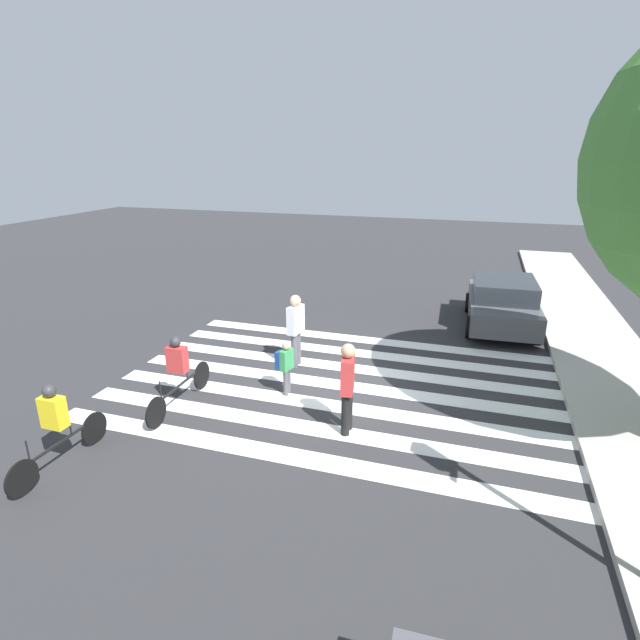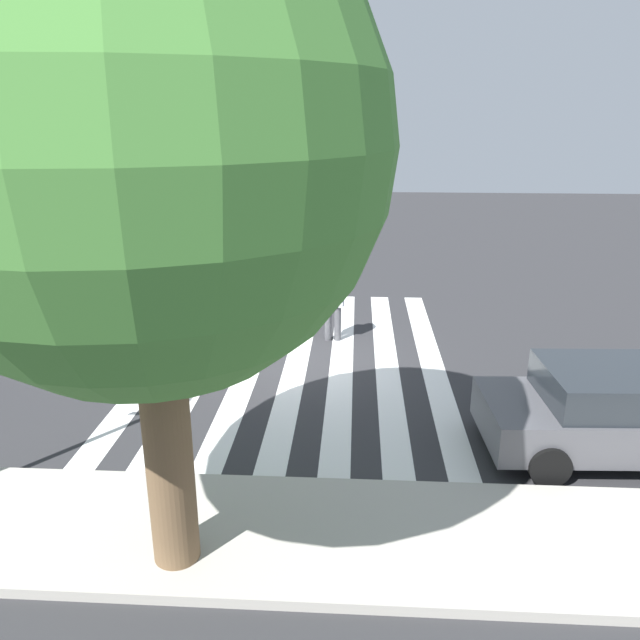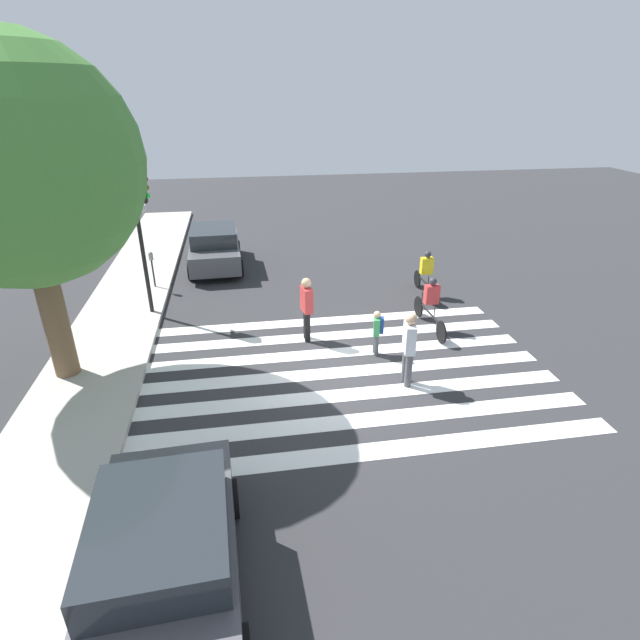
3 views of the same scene
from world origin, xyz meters
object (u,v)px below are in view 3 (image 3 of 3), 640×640
object	(u,v)px
parking_meter	(152,262)
pedestrian_adult_blue_shirt	(409,345)
traffic_light	(142,214)
pedestrian_child_with_backpack	(377,329)
pedestrian_adult_yellow_jacket	(307,306)
cyclist_far_lane	(426,272)
street_tree	(17,166)
cyclist_mid_street	(431,302)
car_parked_dark_suv	(164,554)
car_parked_far_curb	(215,247)

from	to	relation	value
parking_meter	pedestrian_adult_blue_shirt	size ratio (longest dim) A/B	0.75
traffic_light	pedestrian_child_with_backpack	world-z (taller)	traffic_light
traffic_light	pedestrian_adult_yellow_jacket	size ratio (longest dim) A/B	2.46
traffic_light	cyclist_far_lane	size ratio (longest dim) A/B	2.07
pedestrian_adult_blue_shirt	cyclist_far_lane	xyz separation A→B (m)	(5.25, -2.38, -0.19)
traffic_light	pedestrian_adult_blue_shirt	xyz separation A→B (m)	(-5.07, -6.43, -2.13)
traffic_light	cyclist_far_lane	world-z (taller)	traffic_light
street_tree	cyclist_far_lane	xyz separation A→B (m)	(3.64, -10.46, -4.17)
street_tree	cyclist_mid_street	distance (m)	10.60
pedestrian_adult_yellow_jacket	street_tree	bearing A→B (deg)	-89.80
pedestrian_adult_yellow_jacket	parking_meter	bearing A→B (deg)	-143.84
traffic_light	pedestrian_child_with_backpack	distance (m)	7.47
traffic_light	parking_meter	distance (m)	3.06
pedestrian_child_with_backpack	pedestrian_adult_yellow_jacket	bearing A→B (deg)	70.83
traffic_light	pedestrian_adult_yellow_jacket	xyz separation A→B (m)	(-2.40, -4.40, -2.14)
traffic_light	car_parked_dark_suv	size ratio (longest dim) A/B	1.09
pedestrian_child_with_backpack	car_parked_dark_suv	xyz separation A→B (m)	(-6.25, 4.70, 0.03)
cyclist_mid_street	car_parked_dark_suv	world-z (taller)	cyclist_mid_street
parking_meter	car_parked_dark_suv	bearing A→B (deg)	-171.79
parking_meter	pedestrian_child_with_backpack	distance (m)	8.60
parking_meter	car_parked_far_curb	distance (m)	3.00
pedestrian_adult_blue_shirt	pedestrian_child_with_backpack	distance (m)	1.60
pedestrian_child_with_backpack	cyclist_far_lane	xyz separation A→B (m)	(3.72, -2.70, 0.12)
street_tree	car_parked_dark_suv	world-z (taller)	street_tree
traffic_light	cyclist_far_lane	xyz separation A→B (m)	(0.18, -8.81, -2.32)
pedestrian_child_with_backpack	pedestrian_adult_yellow_jacket	size ratio (longest dim) A/B	0.68
pedestrian_child_with_backpack	pedestrian_adult_yellow_jacket	distance (m)	2.07
cyclist_mid_street	cyclist_far_lane	size ratio (longest dim) A/B	1.11
pedestrian_child_with_backpack	cyclist_far_lane	bearing A→B (deg)	-21.64
street_tree	cyclist_far_lane	size ratio (longest dim) A/B	3.48
cyclist_mid_street	traffic_light	bearing A→B (deg)	73.08
car_parked_far_curb	pedestrian_adult_blue_shirt	bearing A→B (deg)	-155.14
traffic_light	car_parked_far_curb	world-z (taller)	traffic_light
street_tree	cyclist_mid_street	bearing A→B (deg)	-83.22
pedestrian_adult_yellow_jacket	cyclist_mid_street	size ratio (longest dim) A/B	0.76
street_tree	pedestrian_adult_yellow_jacket	world-z (taller)	street_tree
street_tree	pedestrian_child_with_backpack	world-z (taller)	street_tree
traffic_light	car_parked_dark_suv	xyz separation A→B (m)	(-9.78, -1.41, -2.42)
parking_meter	car_parked_far_curb	size ratio (longest dim) A/B	0.34
traffic_light	pedestrian_child_with_backpack	xyz separation A→B (m)	(-3.54, -6.11, -2.44)
traffic_light	parking_meter	world-z (taller)	traffic_light
cyclist_mid_street	car_parked_dark_suv	size ratio (longest dim) A/B	0.58
traffic_light	pedestrian_adult_yellow_jacket	bearing A→B (deg)	-118.64
cyclist_mid_street	car_parked_dark_suv	xyz separation A→B (m)	(-7.47, 6.62, -0.10)
traffic_light	pedestrian_adult_blue_shirt	distance (m)	8.46
pedestrian_child_with_backpack	traffic_light	bearing A→B (deg)	74.27
pedestrian_child_with_backpack	car_parked_far_curb	distance (m)	9.03
street_tree	car_parked_dark_suv	xyz separation A→B (m)	(-6.32, -3.06, -4.27)
street_tree	pedestrian_adult_blue_shirt	distance (m)	9.15
street_tree	pedestrian_adult_blue_shirt	bearing A→B (deg)	-101.28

